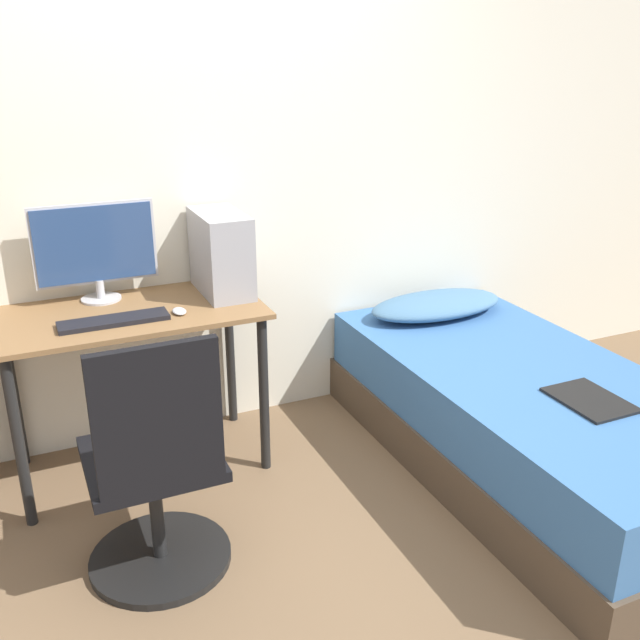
{
  "coord_description": "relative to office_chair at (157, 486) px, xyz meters",
  "views": [
    {
      "loc": [
        -0.79,
        -1.83,
        1.82
      ],
      "look_at": [
        0.35,
        0.69,
        0.75
      ],
      "focal_mm": 40.0,
      "sensor_mm": 36.0,
      "label": 1
    }
  ],
  "objects": [
    {
      "name": "pillow",
      "position": [
        1.66,
        0.79,
        0.17
      ],
      "size": [
        0.75,
        0.36,
        0.11
      ],
      "color": "teal",
      "rests_on": "bed"
    },
    {
      "name": "ground_plane",
      "position": [
        0.44,
        -0.34,
        -0.37
      ],
      "size": [
        14.0,
        14.0,
        0.0
      ],
      "primitive_type": "plane",
      "color": "brown"
    },
    {
      "name": "magazine",
      "position": [
        1.68,
        -0.3,
        0.12
      ],
      "size": [
        0.24,
        0.32,
        0.01
      ],
      "color": "black",
      "rests_on": "bed"
    },
    {
      "name": "monitor",
      "position": [
        -0.01,
        0.95,
        0.63
      ],
      "size": [
        0.52,
        0.17,
        0.43
      ],
      "color": "#B7B7BC",
      "rests_on": "desk"
    },
    {
      "name": "pc_tower",
      "position": [
        0.52,
        0.83,
        0.58
      ],
      "size": [
        0.2,
        0.39,
        0.37
      ],
      "color": "#99999E",
      "rests_on": "desk"
    },
    {
      "name": "keyboard",
      "position": [
        -0.01,
        0.63,
        0.4
      ],
      "size": [
        0.44,
        0.12,
        0.02
      ],
      "color": "black",
      "rests_on": "desk"
    },
    {
      "name": "desk",
      "position": [
        0.08,
        0.75,
        0.27
      ],
      "size": [
        1.11,
        0.59,
        0.76
      ],
      "color": "brown",
      "rests_on": "ground_plane"
    },
    {
      "name": "wall_back",
      "position": [
        0.44,
        1.07,
        0.88
      ],
      "size": [
        8.0,
        0.05,
        2.5
      ],
      "color": "silver",
      "rests_on": "ground_plane"
    },
    {
      "name": "mouse",
      "position": [
        0.26,
        0.63,
        0.4
      ],
      "size": [
        0.06,
        0.09,
        0.02
      ],
      "color": "silver",
      "rests_on": "desk"
    },
    {
      "name": "office_chair",
      "position": [
        0.0,
        0.0,
        0.0
      ],
      "size": [
        0.53,
        0.53,
        0.97
      ],
      "color": "black",
      "rests_on": "ground_plane"
    },
    {
      "name": "bed",
      "position": [
        1.66,
        0.03,
        -0.13
      ],
      "size": [
        0.99,
        2.04,
        0.49
      ],
      "color": "#4C3D2D",
      "rests_on": "ground_plane"
    }
  ]
}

